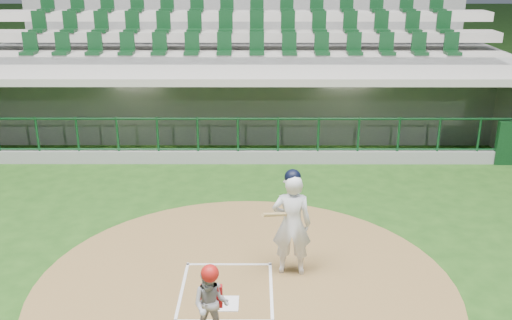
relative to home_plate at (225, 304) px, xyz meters
The scene contains 8 objects.
ground 0.70m from the home_plate, 90.00° to the left, with size 120.00×120.00×0.00m, color #1A3E11.
dirt_circle 0.58m from the home_plate, 59.04° to the left, with size 7.20×7.20×0.01m, color brown.
home_plate is the anchor object (origin of this frame).
batter_box_chalk 0.40m from the home_plate, 90.00° to the left, with size 1.55×1.80×0.01m.
dugout_structure 8.58m from the home_plate, 89.07° to the left, with size 16.40×3.70×3.00m.
seating_deck 11.69m from the home_plate, 90.00° to the left, with size 17.00×6.72×5.15m.
batter 1.78m from the home_plate, 42.34° to the left, with size 0.89×0.89×1.95m.
catcher 1.03m from the home_plate, 100.45° to the right, with size 0.60×0.49×1.21m.
Camera 1 is at (0.51, -8.56, 5.32)m, focal length 40.00 mm.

